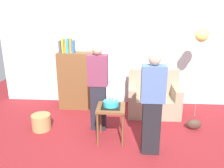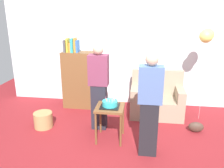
% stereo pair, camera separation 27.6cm
% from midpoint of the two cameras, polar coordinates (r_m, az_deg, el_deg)
% --- Properties ---
extents(ground_plane, '(8.00, 8.00, 0.00)m').
position_cam_midpoint_polar(ground_plane, '(4.09, 0.68, -15.01)').
color(ground_plane, maroon).
extents(wall_back, '(6.00, 0.10, 2.70)m').
position_cam_midpoint_polar(wall_back, '(5.55, 2.01, 8.81)').
color(wall_back, silver).
rests_on(wall_back, ground_plane).
extents(couch, '(1.10, 0.70, 0.96)m').
position_cam_midpoint_polar(couch, '(5.20, 8.55, -3.56)').
color(couch, gray).
rests_on(couch, ground_plane).
extents(bookshelf, '(0.80, 0.36, 1.62)m').
position_cam_midpoint_polar(bookshelf, '(5.43, -10.11, 1.08)').
color(bookshelf, brown).
rests_on(bookshelf, ground_plane).
extents(side_table, '(0.48, 0.48, 0.62)m').
position_cam_midpoint_polar(side_table, '(4.06, -2.21, -6.80)').
color(side_table, brown).
rests_on(side_table, ground_plane).
extents(birthday_cake, '(0.32, 0.32, 0.17)m').
position_cam_midpoint_polar(birthday_cake, '(4.00, -2.24, -4.88)').
color(birthday_cake, black).
rests_on(birthday_cake, side_table).
extents(person_blowing_candles, '(0.36, 0.22, 1.63)m').
position_cam_midpoint_polar(person_blowing_candles, '(4.34, -5.22, -0.87)').
color(person_blowing_candles, '#23232D').
rests_on(person_blowing_candles, ground_plane).
extents(person_holding_cake, '(0.36, 0.22, 1.63)m').
position_cam_midpoint_polar(person_holding_cake, '(3.61, 7.61, -4.91)').
color(person_holding_cake, black).
rests_on(person_holding_cake, ground_plane).
extents(wicker_basket, '(0.36, 0.36, 0.30)m').
position_cam_midpoint_polar(wicker_basket, '(4.78, -18.43, -8.81)').
color(wicker_basket, '#A88451').
rests_on(wicker_basket, ground_plane).
extents(handbag, '(0.28, 0.14, 0.20)m').
position_cam_midpoint_polar(handbag, '(4.79, 17.71, -9.35)').
color(handbag, '#473328').
rests_on(handbag, ground_plane).
extents(balloon_bunch, '(0.31, 0.39, 1.86)m').
position_cam_midpoint_polar(balloon_bunch, '(4.93, 19.57, 11.18)').
color(balloon_bunch, silver).
rests_on(balloon_bunch, ground_plane).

